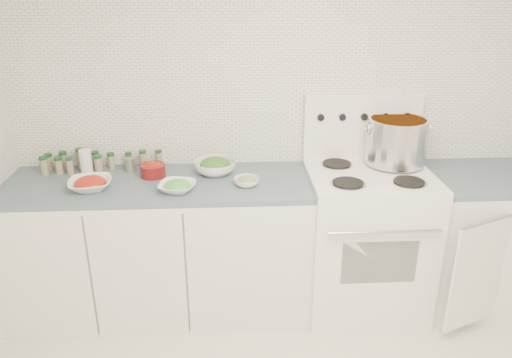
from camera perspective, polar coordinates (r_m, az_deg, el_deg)
name	(u,v)px	position (r m, az deg, el deg)	size (l,w,h in m)	color
room_walls	(340,133)	(1.74, 9.63, 5.24)	(3.54, 3.04, 2.52)	white
counter_left	(162,247)	(3.27, -10.66, -7.63)	(1.85, 0.62, 0.90)	white
stove	(365,235)	(3.32, 12.32, -6.32)	(0.76, 0.70, 1.36)	white
counter_right	(487,238)	(3.64, 24.92, -6.18)	(0.89, 0.79, 0.90)	white
stock_pot	(396,139)	(3.27, 15.75, 4.39)	(0.40, 0.37, 0.29)	silver
bowl_tomato	(90,184)	(3.05, -18.43, -0.50)	(0.28, 0.28, 0.08)	white
bowl_snowpea	(177,186)	(2.91, -8.98, -0.84)	(0.25, 0.25, 0.07)	white
bowl_broccoli	(215,166)	(3.13, -4.71, 1.49)	(0.32, 0.32, 0.11)	white
bowl_zucchini	(247,181)	(2.95, -1.08, -0.24)	(0.17, 0.17, 0.06)	white
bowl_pepper	(153,169)	(3.14, -11.70, 1.10)	(0.15, 0.15, 0.10)	#631111
salt_canister	(86,162)	(3.30, -18.86, 1.89)	(0.08, 0.08, 0.15)	white
tin_can	(130,164)	(3.27, -14.17, 1.64)	(0.07, 0.07, 0.09)	#9E9485
spice_cluster	(89,162)	(3.34, -18.51, 1.89)	(0.74, 0.14, 0.14)	gray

